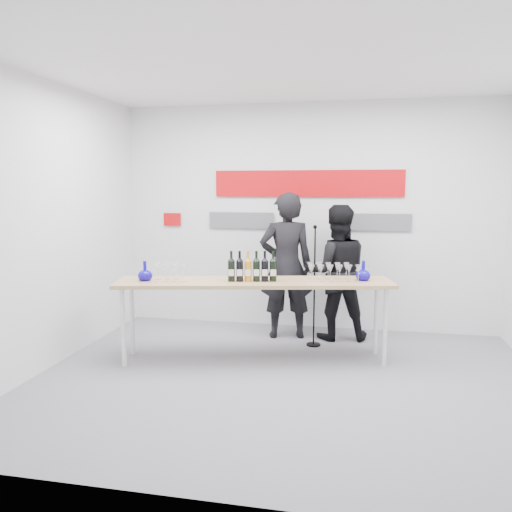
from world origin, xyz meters
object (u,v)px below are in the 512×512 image
Objects in this scene: tasting_table at (254,287)px; presenter_right at (336,272)px; mic_stand at (314,309)px; presenter_left at (286,266)px.

tasting_table is 1.31m from presenter_right.
mic_stand is (0.60, 0.64, -0.38)m from tasting_table.
presenter_left is 1.09× the size of presenter_right.
tasting_table is 0.95m from mic_stand.
mic_stand is at bearing 35.09° from tasting_table.
tasting_table is at bearing 39.27° from presenter_right.
presenter_left is 1.26× the size of mic_stand.
presenter_right is 0.59m from mic_stand.
presenter_left is (0.22, 0.93, 0.09)m from tasting_table.
mic_stand is (0.38, -0.29, -0.47)m from presenter_left.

